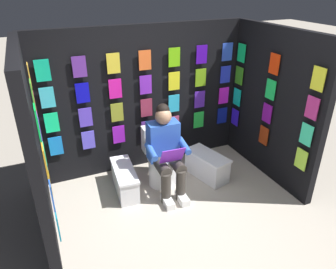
{
  "coord_description": "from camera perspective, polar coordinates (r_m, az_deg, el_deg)",
  "views": [
    {
      "loc": [
        1.41,
        2.26,
        2.61
      ],
      "look_at": [
        -0.0,
        -0.97,
        0.85
      ],
      "focal_mm": 34.25,
      "sensor_mm": 36.0,
      "label": 1
    }
  ],
  "objects": [
    {
      "name": "ground_plane",
      "position": [
        3.73,
        6.24,
        -18.08
      ],
      "size": [
        30.0,
        30.0,
        0.0
      ],
      "primitive_type": "plane",
      "color": "#B2A899"
    },
    {
      "name": "display_wall_back",
      "position": [
        4.59,
        -4.25,
        6.3
      ],
      "size": [
        3.04,
        0.14,
        2.05
      ],
      "color": "black",
      "rests_on": "ground"
    },
    {
      "name": "display_wall_left",
      "position": [
        4.58,
        18.19,
        4.94
      ],
      "size": [
        0.14,
        1.76,
        2.05
      ],
      "color": "black",
      "rests_on": "ground"
    },
    {
      "name": "display_wall_right",
      "position": [
        3.52,
        -22.69,
        -2.4
      ],
      "size": [
        0.14,
        1.76,
        2.05
      ],
      "color": "black",
      "rests_on": "ground"
    },
    {
      "name": "toilet",
      "position": [
        4.42,
        -1.35,
        -4.58
      ],
      "size": [
        0.41,
        0.56,
        0.77
      ],
      "rotation": [
        0.0,
        0.0,
        -0.05
      ],
      "color": "white",
      "rests_on": "ground"
    },
    {
      "name": "person_reading",
      "position": [
        4.1,
        -0.33,
        -2.84
      ],
      "size": [
        0.54,
        0.7,
        1.19
      ],
      "rotation": [
        0.0,
        0.0,
        -0.05
      ],
      "color": "blue",
      "rests_on": "ground"
    },
    {
      "name": "comic_longbox_near",
      "position": [
        4.33,
        -7.71,
        -7.99
      ],
      "size": [
        0.32,
        0.75,
        0.34
      ],
      "rotation": [
        0.0,
        0.0,
        -0.09
      ],
      "color": "silver",
      "rests_on": "ground"
    },
    {
      "name": "comic_longbox_far",
      "position": [
        4.61,
        6.94,
        -5.47
      ],
      "size": [
        0.45,
        0.72,
        0.36
      ],
      "rotation": [
        0.0,
        0.0,
        0.25
      ],
      "color": "silver",
      "rests_on": "ground"
    }
  ]
}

